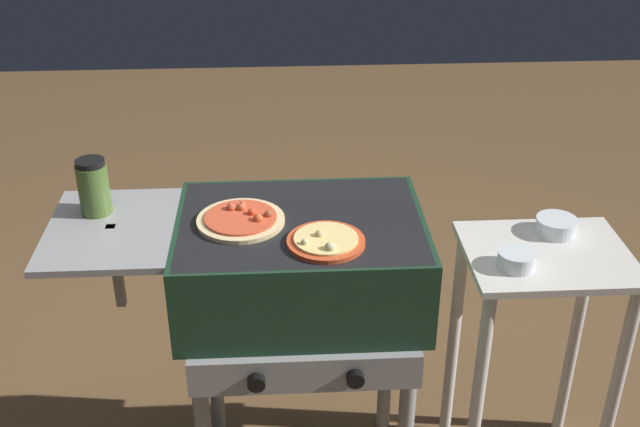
{
  "coord_description": "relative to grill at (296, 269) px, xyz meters",
  "views": [
    {
      "loc": [
        -0.05,
        -1.74,
        1.88
      ],
      "look_at": [
        0.05,
        0.0,
        0.92
      ],
      "focal_mm": 43.87,
      "sensor_mm": 36.0,
      "label": 1
    }
  ],
  "objects": [
    {
      "name": "prep_table",
      "position": [
        0.67,
        0.0,
        -0.2
      ],
      "size": [
        0.44,
        0.36,
        0.78
      ],
      "color": "beige",
      "rests_on": "ground_plane"
    },
    {
      "name": "pizza_cheese",
      "position": [
        0.07,
        -0.11,
        0.15
      ],
      "size": [
        0.19,
        0.19,
        0.03
      ],
      "color": "#C64723",
      "rests_on": "grill"
    },
    {
      "name": "topping_bowl_near",
      "position": [
        0.57,
        -0.06,
        0.05
      ],
      "size": [
        0.1,
        0.1,
        0.04
      ],
      "color": "silver",
      "rests_on": "prep_table"
    },
    {
      "name": "topping_bowl_far",
      "position": [
        0.73,
        0.1,
        0.05
      ],
      "size": [
        0.11,
        0.11,
        0.04
      ],
      "color": "silver",
      "rests_on": "prep_table"
    },
    {
      "name": "sauce_jar",
      "position": [
        -0.51,
        0.08,
        0.22
      ],
      "size": [
        0.08,
        0.08,
        0.15
      ],
      "color": "#4C6B2D",
      "rests_on": "grill"
    },
    {
      "name": "grill",
      "position": [
        0.0,
        0.0,
        0.0
      ],
      "size": [
        0.96,
        0.53,
        0.9
      ],
      "color": "#193823",
      "rests_on": "ground_plane"
    },
    {
      "name": "pizza_pepperoni",
      "position": [
        -0.14,
        0.01,
        0.15
      ],
      "size": [
        0.22,
        0.22,
        0.03
      ],
      "color": "beige",
      "rests_on": "grill"
    }
  ]
}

